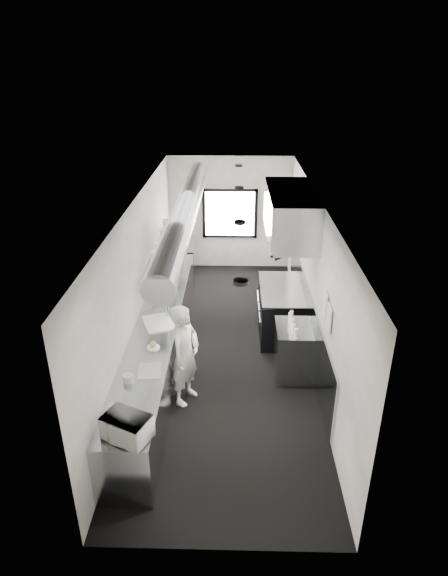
# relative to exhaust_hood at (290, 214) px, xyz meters

# --- Properties ---
(floor) EXTENTS (3.00, 8.00, 0.01)m
(floor) POSITION_rel_exhaust_hood_xyz_m (-1.10, -0.70, -2.39)
(floor) COLOR black
(floor) RESTS_ON ground
(ceiling) EXTENTS (3.00, 8.00, 0.01)m
(ceiling) POSITION_rel_exhaust_hood_xyz_m (-1.10, -0.70, 0.41)
(ceiling) COLOR white
(ceiling) RESTS_ON wall_back
(wall_back) EXTENTS (3.00, 0.02, 2.80)m
(wall_back) POSITION_rel_exhaust_hood_xyz_m (-1.10, 3.30, -0.99)
(wall_back) COLOR silver
(wall_back) RESTS_ON floor
(wall_front) EXTENTS (3.00, 0.02, 2.80)m
(wall_front) POSITION_rel_exhaust_hood_xyz_m (-1.10, -4.70, -0.99)
(wall_front) COLOR silver
(wall_front) RESTS_ON floor
(wall_left) EXTENTS (0.02, 8.00, 2.80)m
(wall_left) POSITION_rel_exhaust_hood_xyz_m (-2.60, -0.70, -0.99)
(wall_left) COLOR silver
(wall_left) RESTS_ON floor
(wall_right) EXTENTS (0.02, 8.00, 2.80)m
(wall_right) POSITION_rel_exhaust_hood_xyz_m (0.40, -0.70, -0.99)
(wall_right) COLOR silver
(wall_right) RESTS_ON floor
(wall_cladding) EXTENTS (0.03, 5.50, 1.10)m
(wall_cladding) POSITION_rel_exhaust_hood_xyz_m (0.38, -0.40, -1.84)
(wall_cladding) COLOR #989FA6
(wall_cladding) RESTS_ON wall_right
(hvac_duct) EXTENTS (0.40, 6.40, 0.40)m
(hvac_duct) POSITION_rel_exhaust_hood_xyz_m (-1.80, -0.30, 0.16)
(hvac_duct) COLOR gray
(hvac_duct) RESTS_ON ceiling
(service_window) EXTENTS (1.36, 0.05, 1.25)m
(service_window) POSITION_rel_exhaust_hood_xyz_m (-1.10, 3.26, -0.99)
(service_window) COLOR silver
(service_window) RESTS_ON wall_back
(exhaust_hood) EXTENTS (0.81, 2.20, 0.88)m
(exhaust_hood) POSITION_rel_exhaust_hood_xyz_m (0.00, 0.00, 0.00)
(exhaust_hood) COLOR #989FA6
(exhaust_hood) RESTS_ON ceiling
(prep_counter) EXTENTS (0.70, 6.00, 0.90)m
(prep_counter) POSITION_rel_exhaust_hood_xyz_m (-2.25, -1.20, -1.94)
(prep_counter) COLOR #989FA6
(prep_counter) RESTS_ON floor
(pass_shelf) EXTENTS (0.45, 3.00, 0.68)m
(pass_shelf) POSITION_rel_exhaust_hood_xyz_m (-2.29, 0.30, -0.86)
(pass_shelf) COLOR #989FA6
(pass_shelf) RESTS_ON prep_counter
(range) EXTENTS (0.88, 1.60, 0.94)m
(range) POSITION_rel_exhaust_hood_xyz_m (-0.06, 0.00, -1.92)
(range) COLOR black
(range) RESTS_ON floor
(bottle_station) EXTENTS (0.65, 0.80, 0.90)m
(bottle_station) POSITION_rel_exhaust_hood_xyz_m (0.05, -1.40, -1.94)
(bottle_station) COLOR #989FA6
(bottle_station) RESTS_ON floor
(far_work_table) EXTENTS (0.70, 1.20, 0.90)m
(far_work_table) POSITION_rel_exhaust_hood_xyz_m (-2.25, 2.50, -1.94)
(far_work_table) COLOR #989FA6
(far_work_table) RESTS_ON floor
(notice_sheet_a) EXTENTS (0.02, 0.28, 0.38)m
(notice_sheet_a) POSITION_rel_exhaust_hood_xyz_m (0.37, -1.90, -0.79)
(notice_sheet_a) COLOR silver
(notice_sheet_a) RESTS_ON wall_right
(notice_sheet_b) EXTENTS (0.02, 0.28, 0.38)m
(notice_sheet_b) POSITION_rel_exhaust_hood_xyz_m (0.37, -2.25, -0.84)
(notice_sheet_b) COLOR silver
(notice_sheet_b) RESTS_ON wall_right
(line_cook) EXTENTS (0.61, 0.71, 1.64)m
(line_cook) POSITION_rel_exhaust_hood_xyz_m (-1.70, -2.13, -1.57)
(line_cook) COLOR silver
(line_cook) RESTS_ON floor
(microwave) EXTENTS (0.61, 0.55, 0.30)m
(microwave) POSITION_rel_exhaust_hood_xyz_m (-2.18, -3.97, -1.34)
(microwave) COLOR white
(microwave) RESTS_ON prep_counter
(deli_tub_a) EXTENTS (0.18, 0.18, 0.10)m
(deli_tub_a) POSITION_rel_exhaust_hood_xyz_m (-2.43, -3.55, -1.44)
(deli_tub_a) COLOR #A9B4A6
(deli_tub_a) RESTS_ON prep_counter
(deli_tub_b) EXTENTS (0.19, 0.19, 0.10)m
(deli_tub_b) POSITION_rel_exhaust_hood_xyz_m (-2.38, -2.91, -1.44)
(deli_tub_b) COLOR #A9B4A6
(deli_tub_b) RESTS_ON prep_counter
(newspaper) EXTENTS (0.35, 0.42, 0.01)m
(newspaper) POSITION_rel_exhaust_hood_xyz_m (-2.13, -2.66, -1.49)
(newspaper) COLOR silver
(newspaper) RESTS_ON prep_counter
(small_plate) EXTENTS (0.21, 0.21, 0.02)m
(small_plate) POSITION_rel_exhaust_hood_xyz_m (-2.18, -2.07, -1.48)
(small_plate) COLOR white
(small_plate) RESTS_ON prep_counter
(pastry) EXTENTS (0.10, 0.10, 0.10)m
(pastry) POSITION_rel_exhaust_hood_xyz_m (-2.18, -2.07, -1.42)
(pastry) COLOR tan
(pastry) RESTS_ON small_plate
(cutting_board) EXTENTS (0.64, 0.72, 0.02)m
(cutting_board) POSITION_rel_exhaust_hood_xyz_m (-2.21, -1.31, -1.48)
(cutting_board) COLOR silver
(cutting_board) RESTS_ON prep_counter
(knife_block) EXTENTS (0.17, 0.23, 0.22)m
(knife_block) POSITION_rel_exhaust_hood_xyz_m (-2.41, -0.26, -1.38)
(knife_block) COLOR #52301C
(knife_block) RESTS_ON prep_counter
(plate_stack_a) EXTENTS (0.27, 0.27, 0.27)m
(plate_stack_a) POSITION_rel_exhaust_hood_xyz_m (-2.30, -0.49, -0.69)
(plate_stack_a) COLOR white
(plate_stack_a) RESTS_ON pass_shelf
(plate_stack_b) EXTENTS (0.29, 0.29, 0.29)m
(plate_stack_b) POSITION_rel_exhaust_hood_xyz_m (-2.31, -0.06, -0.68)
(plate_stack_b) COLOR white
(plate_stack_b) RESTS_ON pass_shelf
(plate_stack_c) EXTENTS (0.29, 0.29, 0.37)m
(plate_stack_c) POSITION_rel_exhaust_hood_xyz_m (-2.27, 0.49, -0.64)
(plate_stack_c) COLOR white
(plate_stack_c) RESTS_ON pass_shelf
(plate_stack_d) EXTENTS (0.36, 0.36, 0.41)m
(plate_stack_d) POSITION_rel_exhaust_hood_xyz_m (-2.27, 0.89, -0.61)
(plate_stack_d) COLOR white
(plate_stack_d) RESTS_ON pass_shelf
(squeeze_bottle_a) EXTENTS (0.07, 0.07, 0.18)m
(squeeze_bottle_a) POSITION_rel_exhaust_hood_xyz_m (0.01, -1.74, -1.40)
(squeeze_bottle_a) COLOR silver
(squeeze_bottle_a) RESTS_ON bottle_station
(squeeze_bottle_b) EXTENTS (0.06, 0.06, 0.16)m
(squeeze_bottle_b) POSITION_rel_exhaust_hood_xyz_m (-0.02, -1.57, -1.41)
(squeeze_bottle_b) COLOR silver
(squeeze_bottle_b) RESTS_ON bottle_station
(squeeze_bottle_c) EXTENTS (0.08, 0.08, 0.19)m
(squeeze_bottle_c) POSITION_rel_exhaust_hood_xyz_m (-0.03, -1.44, -1.40)
(squeeze_bottle_c) COLOR silver
(squeeze_bottle_c) RESTS_ON bottle_station
(squeeze_bottle_d) EXTENTS (0.08, 0.08, 0.18)m
(squeeze_bottle_d) POSITION_rel_exhaust_hood_xyz_m (-0.03, -1.24, -1.40)
(squeeze_bottle_d) COLOR silver
(squeeze_bottle_d) RESTS_ON bottle_station
(squeeze_bottle_e) EXTENTS (0.06, 0.06, 0.17)m
(squeeze_bottle_e) POSITION_rel_exhaust_hood_xyz_m (-0.00, -1.14, -1.41)
(squeeze_bottle_e) COLOR silver
(squeeze_bottle_e) RESTS_ON bottle_station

